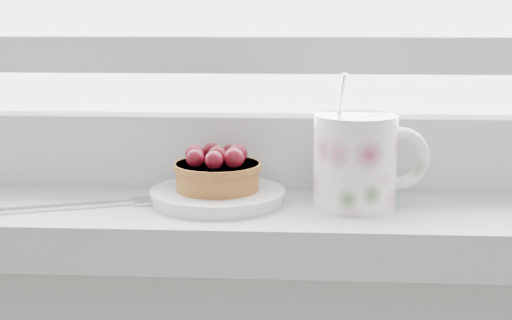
# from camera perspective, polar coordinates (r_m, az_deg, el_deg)

# --- Properties ---
(saucer) EXTENTS (0.12, 0.12, 0.01)m
(saucer) POSITION_cam_1_polar(r_m,az_deg,el_deg) (0.65, -3.08, -2.88)
(saucer) COLOR white
(saucer) RESTS_ON windowsill
(raspberry_tart) EXTENTS (0.08, 0.08, 0.04)m
(raspberry_tart) POSITION_cam_1_polar(r_m,az_deg,el_deg) (0.65, -3.10, -0.86)
(raspberry_tart) COLOR brown
(raspberry_tart) RESTS_ON saucer
(floral_mug) EXTENTS (0.11, 0.08, 0.12)m
(floral_mug) POSITION_cam_1_polar(r_m,az_deg,el_deg) (0.64, 8.17, 0.07)
(floral_mug) COLOR white
(floral_mug) RESTS_ON windowsill
(fork) EXTENTS (0.19, 0.08, 0.00)m
(fork) POSITION_cam_1_polar(r_m,az_deg,el_deg) (0.66, -12.91, -3.51)
(fork) COLOR silver
(fork) RESTS_ON windowsill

